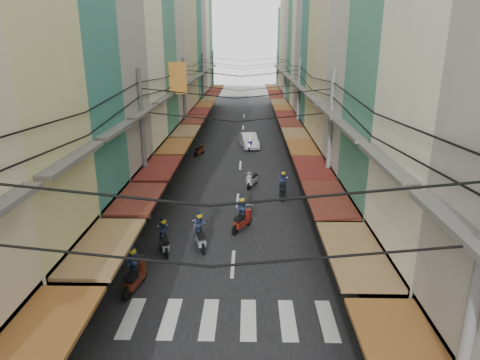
# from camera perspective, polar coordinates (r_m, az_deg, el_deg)

# --- Properties ---
(ground) EXTENTS (160.00, 160.00, 0.00)m
(ground) POSITION_cam_1_polar(r_m,az_deg,el_deg) (21.18, -0.75, -8.52)
(ground) COLOR slate
(ground) RESTS_ON ground
(road) EXTENTS (10.00, 80.00, 0.02)m
(road) POSITION_cam_1_polar(r_m,az_deg,el_deg) (40.08, 0.22, 4.32)
(road) COLOR black
(road) RESTS_ON ground
(sidewalk_left) EXTENTS (3.00, 80.00, 0.06)m
(sidewalk_left) POSITION_cam_1_polar(r_m,az_deg,el_deg) (40.71, -8.99, 4.34)
(sidewalk_left) COLOR slate
(sidewalk_left) RESTS_ON ground
(sidewalk_right) EXTENTS (3.00, 80.00, 0.06)m
(sidewalk_right) POSITION_cam_1_polar(r_m,az_deg,el_deg) (40.50, 9.48, 4.24)
(sidewalk_right) COLOR slate
(sidewalk_right) RESTS_ON ground
(crosswalk) EXTENTS (7.55, 2.40, 0.01)m
(crosswalk) POSITION_cam_1_polar(r_m,az_deg,el_deg) (16.02, -1.51, -18.03)
(crosswalk) COLOR silver
(crosswalk) RESTS_ON ground
(building_row_left) EXTENTS (7.80, 67.67, 23.70)m
(building_row_left) POSITION_cam_1_polar(r_m,az_deg,el_deg) (36.55, -13.03, 18.02)
(building_row_left) COLOR #BCB7AC
(building_row_left) RESTS_ON ground
(building_row_right) EXTENTS (7.80, 68.98, 22.59)m
(building_row_right) POSITION_cam_1_polar(r_m,az_deg,el_deg) (36.14, 13.40, 17.42)
(building_row_right) COLOR #387C6D
(building_row_right) RESTS_ON ground
(utility_poles) EXTENTS (10.20, 66.13, 8.20)m
(utility_poles) POSITION_cam_1_polar(r_m,az_deg,el_deg) (34.09, 0.08, 13.13)
(utility_poles) COLOR slate
(utility_poles) RESTS_ON ground
(white_car) EXTENTS (4.83, 2.54, 1.62)m
(white_car) POSITION_cam_1_polar(r_m,az_deg,el_deg) (40.37, 1.21, 4.40)
(white_car) COLOR silver
(white_car) RESTS_ON ground
(bicycle) EXTENTS (1.80, 1.23, 1.16)m
(bicycle) POSITION_cam_1_polar(r_m,az_deg,el_deg) (24.37, 16.45, -5.63)
(bicycle) COLOR black
(bicycle) RESTS_ON ground
(moving_scooters) EXTENTS (7.19, 25.21, 1.92)m
(moving_scooters) POSITION_cam_1_polar(r_m,az_deg,el_deg) (24.15, -2.55, -3.67)
(moving_scooters) COLOR black
(moving_scooters) RESTS_ON ground
(parked_scooters) EXTENTS (13.17, 14.03, 0.99)m
(parked_scooters) POSITION_cam_1_polar(r_m,az_deg,el_deg) (18.72, 12.14, -11.14)
(parked_scooters) COLOR black
(parked_scooters) RESTS_ON ground
(pedestrians) EXTENTS (11.73, 26.84, 2.08)m
(pedestrians) POSITION_cam_1_polar(r_m,az_deg,el_deg) (25.14, -10.01, -1.97)
(pedestrians) COLOR #29212C
(pedestrians) RESTS_ON ground
(market_umbrella) EXTENTS (2.48, 2.48, 2.62)m
(market_umbrella) POSITION_cam_1_polar(r_m,az_deg,el_deg) (20.43, 18.63, -3.47)
(market_umbrella) COLOR #B2B2B7
(market_umbrella) RESTS_ON ground
(traffic_sign) EXTENTS (0.10, 0.58, 2.66)m
(traffic_sign) POSITION_cam_1_polar(r_m,az_deg,el_deg) (17.08, 18.83, -9.24)
(traffic_sign) COLOR slate
(traffic_sign) RESTS_ON ground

